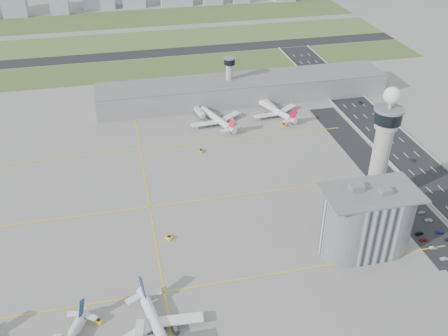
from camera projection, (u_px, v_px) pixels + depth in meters
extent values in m
plane|color=gray|center=(240.00, 233.00, 237.72)|extent=(1000.00, 1000.00, 0.00)
cube|color=#475A2A|center=(151.00, 68.00, 419.54)|extent=(480.00, 50.00, 0.08)
cube|color=#4D7035|center=(143.00, 41.00, 481.39)|extent=(480.00, 60.00, 0.08)
cube|color=#4E642F|center=(137.00, 18.00, 547.37)|extent=(480.00, 70.00, 0.08)
cube|color=black|center=(147.00, 54.00, 450.04)|extent=(480.00, 22.00, 0.10)
cube|color=#9E9E99|center=(430.00, 204.00, 256.24)|extent=(0.60, 500.00, 1.20)
cube|color=black|center=(422.00, 220.00, 246.24)|extent=(18.00, 260.00, 0.08)
cube|color=black|center=(432.00, 235.00, 235.96)|extent=(20.00, 44.00, 0.10)
cube|color=yellow|center=(164.00, 292.00, 205.51)|extent=(260.00, 0.60, 0.01)
cube|color=yellow|center=(150.00, 207.00, 255.00)|extent=(260.00, 0.60, 0.01)
cube|color=yellow|center=(140.00, 150.00, 304.48)|extent=(260.00, 0.60, 0.01)
cube|color=yellow|center=(150.00, 207.00, 255.00)|extent=(0.60, 260.00, 0.01)
cylinder|color=#ADAAA5|center=(379.00, 164.00, 244.94)|extent=(8.40, 8.40, 48.00)
cylinder|color=#ADAAA5|center=(387.00, 124.00, 233.19)|extent=(11.00, 11.00, 4.00)
cylinder|color=black|center=(388.00, 116.00, 231.06)|extent=(13.00, 13.00, 6.00)
cylinder|color=slate|center=(389.00, 109.00, 229.19)|extent=(14.00, 14.00, 1.00)
cylinder|color=#ADAAA5|center=(390.00, 104.00, 227.85)|extent=(1.60, 1.60, 5.00)
sphere|color=white|center=(392.00, 95.00, 225.45)|extent=(8.00, 8.00, 8.00)
cylinder|color=#ADAAA5|center=(229.00, 81.00, 359.55)|extent=(5.00, 5.00, 28.00)
cylinder|color=black|center=(230.00, 61.00, 351.55)|extent=(8.00, 8.00, 4.00)
cylinder|color=slate|center=(230.00, 58.00, 350.21)|extent=(8.60, 8.60, 0.80)
cube|color=#B2B2B7|center=(366.00, 221.00, 221.27)|extent=(18.00, 24.00, 30.00)
cylinder|color=#B2B2B7|center=(348.00, 224.00, 219.59)|extent=(24.00, 24.00, 30.00)
cylinder|color=#B2B2B7|center=(385.00, 218.00, 222.95)|extent=(24.00, 24.00, 30.00)
cube|color=slate|center=(372.00, 193.00, 213.05)|extent=(42.00, 24.00, 0.80)
cube|color=slate|center=(356.00, 187.00, 213.55)|extent=(6.00, 5.00, 3.00)
cube|color=slate|center=(385.00, 191.00, 211.64)|extent=(5.00, 4.00, 2.40)
cube|color=gray|center=(243.00, 90.00, 363.24)|extent=(210.00, 32.00, 15.00)
cube|color=slate|center=(244.00, 79.00, 359.02)|extent=(210.00, 32.00, 0.80)
imported|color=white|center=(444.00, 258.00, 221.64)|extent=(3.89, 1.72, 1.30)
imported|color=#90979E|center=(433.00, 248.00, 227.73)|extent=(3.89, 1.61, 1.25)
imported|color=maroon|center=(424.00, 240.00, 232.59)|extent=(4.01, 1.92, 1.10)
imported|color=black|center=(419.00, 233.00, 236.31)|extent=(4.57, 2.34, 1.27)
imported|color=#0D0F57|center=(409.00, 223.00, 243.36)|extent=(3.30, 1.62, 1.08)
imported|color=white|center=(407.00, 217.00, 246.99)|extent=(3.84, 1.69, 1.23)
imported|color=navy|center=(440.00, 232.00, 236.99)|extent=(3.96, 1.93, 1.25)
imported|color=silver|center=(429.00, 220.00, 245.01)|extent=(4.36, 2.38, 1.16)
imported|color=#A9AAAB|center=(422.00, 212.00, 250.30)|extent=(4.35, 2.29, 1.20)
imported|color=black|center=(413.00, 160.00, 292.80)|extent=(1.27, 3.41, 1.11)
imported|color=navy|center=(361.00, 103.00, 360.57)|extent=(2.19, 4.32, 1.17)
imported|color=#8E91A1|center=(315.00, 76.00, 404.33)|extent=(1.49, 3.45, 1.16)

